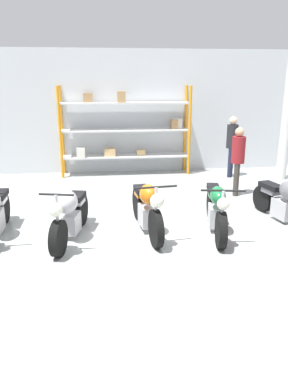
# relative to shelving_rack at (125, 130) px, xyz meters

# --- Properties ---
(ground_plane) EXTENTS (30.00, 30.00, 0.00)m
(ground_plane) POSITION_rel_shelving_rack_xyz_m (0.07, -4.69, -1.33)
(ground_plane) COLOR #9EA3A0
(back_wall) EXTENTS (30.00, 0.08, 3.60)m
(back_wall) POSITION_rel_shelving_rack_xyz_m (0.07, 0.37, 0.47)
(back_wall) COLOR silver
(back_wall) RESTS_ON ground_plane
(shelving_rack) EXTENTS (3.80, 0.63, 2.57)m
(shelving_rack) POSITION_rel_shelving_rack_xyz_m (0.00, 0.00, 0.00)
(shelving_rack) COLOR orange
(shelving_rack) RESTS_ON ground_plane
(support_pillar) EXTENTS (0.28, 0.28, 3.60)m
(support_pillar) POSITION_rel_shelving_rack_xyz_m (4.40, -1.10, 0.47)
(support_pillar) COLOR silver
(support_pillar) RESTS_ON ground_plane
(motorcycle_silver) EXTENTS (0.70, 1.96, 1.04)m
(motorcycle_silver) POSITION_rel_shelving_rack_xyz_m (-1.30, -4.73, -0.85)
(motorcycle_silver) COLOR black
(motorcycle_silver) RESTS_ON ground_plane
(motorcycle_orange) EXTENTS (0.73, 2.03, 1.06)m
(motorcycle_orange) POSITION_rel_shelving_rack_xyz_m (0.09, -4.57, -0.84)
(motorcycle_orange) COLOR black
(motorcycle_orange) RESTS_ON ground_plane
(motorcycle_green) EXTENTS (0.73, 2.09, 1.02)m
(motorcycle_green) POSITION_rel_shelving_rack_xyz_m (1.37, -4.67, -0.87)
(motorcycle_green) COLOR black
(motorcycle_green) RESTS_ON ground_plane
(motorcycle_grey) EXTENTS (0.73, 1.93, 0.99)m
(motorcycle_grey) POSITION_rel_shelving_rack_xyz_m (2.87, -4.37, -0.88)
(motorcycle_grey) COLOR black
(motorcycle_grey) RESTS_ON ground_plane
(person_browsing) EXTENTS (0.41, 0.41, 1.66)m
(person_browsing) POSITION_rel_shelving_rack_xyz_m (2.56, -2.46, -0.35)
(person_browsing) COLOR #38332D
(person_browsing) RESTS_ON ground_plane
(person_near_rack) EXTENTS (0.43, 0.43, 1.74)m
(person_near_rack) POSITION_rel_shelving_rack_xyz_m (3.03, -0.67, -0.30)
(person_near_rack) COLOR #1E2338
(person_near_rack) RESTS_ON ground_plane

